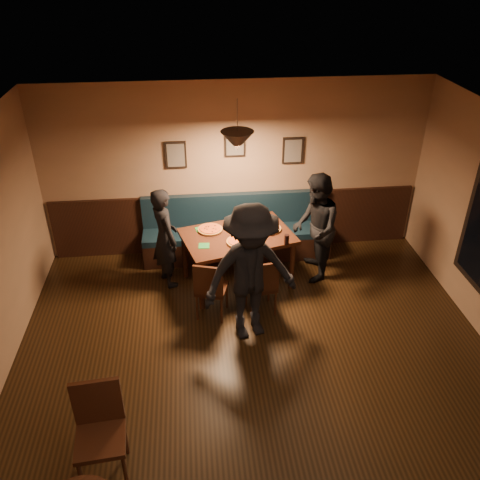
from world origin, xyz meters
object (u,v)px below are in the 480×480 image
(diner_right, at_px, (315,228))
(soda_glass, at_px, (287,239))
(dining_table, at_px, (238,259))
(diner_left, at_px, (165,238))
(chair_near_right, at_px, (261,284))
(cafe_chair_far, at_px, (100,438))
(diner_front, at_px, (251,274))
(booth_bench, at_px, (237,229))
(tabasco_bottle, at_px, (271,232))
(chair_near_left, at_px, (212,287))

(diner_right, distance_m, soda_glass, 0.64)
(dining_table, distance_m, diner_left, 1.12)
(chair_near_right, xyz_separation_m, cafe_chair_far, (-1.84, -2.37, 0.08))
(diner_front, bearing_deg, cafe_chair_far, -144.85)
(booth_bench, relative_size, tabasco_bottle, 22.88)
(diner_right, xyz_separation_m, cafe_chair_far, (-2.75, -3.13, -0.32))
(chair_near_left, height_order, diner_left, diner_left)
(diner_right, height_order, soda_glass, diner_right)
(diner_left, xyz_separation_m, diner_right, (2.21, -0.07, 0.07))
(chair_near_right, distance_m, soda_glass, 0.72)
(chair_near_left, bearing_deg, diner_front, -26.90)
(diner_right, bearing_deg, cafe_chair_far, -33.83)
(diner_right, bearing_deg, tabasco_bottle, -72.06)
(diner_front, bearing_deg, booth_bench, 75.18)
(chair_near_right, xyz_separation_m, diner_right, (0.91, 0.76, 0.40))
(chair_near_right, xyz_separation_m, diner_left, (-1.30, 0.83, 0.34))
(dining_table, xyz_separation_m, cafe_chair_far, (-1.59, -3.07, 0.10))
(dining_table, relative_size, soda_glass, 10.55)
(chair_near_left, distance_m, diner_front, 0.82)
(diner_right, relative_size, cafe_chair_far, 1.62)
(tabasco_bottle, xyz_separation_m, cafe_chair_far, (-2.06, -3.00, -0.38))
(booth_bench, distance_m, diner_front, 1.96)
(diner_front, xyz_separation_m, soda_glass, (0.61, 0.84, -0.04))
(diner_left, height_order, diner_right, diner_right)
(chair_near_right, height_order, diner_front, diner_front)
(chair_near_left, xyz_separation_m, cafe_chair_far, (-1.16, -2.35, 0.07))
(diner_left, xyz_separation_m, tabasco_bottle, (1.52, -0.19, 0.12))
(diner_left, distance_m, diner_right, 2.21)
(diner_right, bearing_deg, diner_left, -84.31)
(chair_near_left, relative_size, chair_near_right, 1.02)
(diner_left, relative_size, tabasco_bottle, 11.81)
(dining_table, xyz_separation_m, soda_glass, (0.66, -0.33, 0.49))
(soda_glass, bearing_deg, chair_near_left, -160.14)
(chair_near_left, height_order, cafe_chair_far, cafe_chair_far)
(booth_bench, height_order, diner_right, diner_right)
(soda_glass, xyz_separation_m, tabasco_bottle, (-0.18, 0.26, -0.01))
(diner_right, height_order, cafe_chair_far, diner_right)
(chair_near_left, bearing_deg, diner_right, 42.68)
(diner_right, bearing_deg, soda_glass, -45.13)
(dining_table, relative_size, diner_front, 0.82)
(chair_near_left, xyz_separation_m, diner_left, (-0.63, 0.84, 0.33))
(dining_table, relative_size, chair_near_left, 1.73)
(booth_bench, bearing_deg, diner_right, -32.06)
(booth_bench, height_order, diner_front, diner_front)
(diner_front, bearing_deg, diner_right, 33.35)
(chair_near_right, relative_size, tabasco_bottle, 6.70)
(dining_table, bearing_deg, diner_front, -102.74)
(chair_near_left, relative_size, diner_front, 0.47)
(booth_bench, distance_m, diner_right, 1.34)
(chair_near_left, bearing_deg, diner_left, 143.19)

